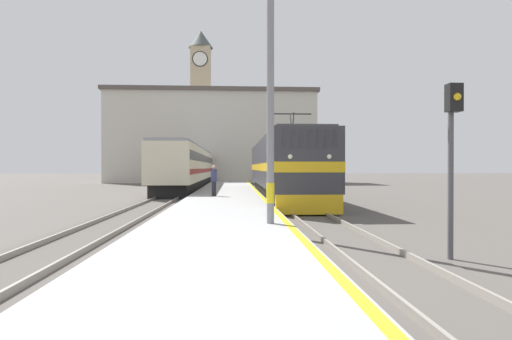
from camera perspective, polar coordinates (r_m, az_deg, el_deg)
ground_plane at (r=37.13m, az=-3.91°, el=-2.73°), size 200.00×200.00×0.00m
platform at (r=32.13m, az=-4.01°, el=-2.90°), size 4.38×140.00×0.35m
rail_track_near at (r=32.28m, az=2.27°, el=-3.14°), size 2.84×140.00×0.16m
rail_track_far at (r=32.40m, az=-10.63°, el=-3.13°), size 2.83×140.00×0.16m
locomotive_train at (r=25.93m, az=3.60°, el=0.32°), size 2.92×19.73×4.85m
passenger_train at (r=40.10m, az=-9.20°, el=0.46°), size 2.92×30.35×3.85m
catenary_mast at (r=12.11m, az=2.50°, el=13.27°), size 2.29×0.24×8.65m
person_on_platform at (r=23.24m, az=-6.03°, el=-1.40°), size 0.34×0.34×1.78m
clock_tower at (r=65.14m, az=-7.88°, el=9.70°), size 3.83×3.83×23.82m
station_building at (r=54.42m, az=-6.25°, el=4.74°), size 27.84×7.57×12.27m
signal_post at (r=9.62m, az=26.25°, el=3.66°), size 0.30×0.39×3.80m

